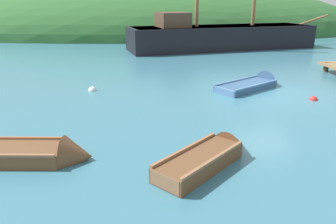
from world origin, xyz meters
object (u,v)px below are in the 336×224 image
at_px(rowboat_portside, 209,158).
at_px(sailing_ship, 220,40).
at_px(rowboat_outer_right, 30,156).
at_px(buoy_red, 313,100).
at_px(buoy_white, 92,91).
at_px(rowboat_center, 255,85).

bearing_deg(rowboat_portside, sailing_ship, 31.83).
height_order(rowboat_outer_right, rowboat_portside, rowboat_outer_right).
height_order(rowboat_outer_right, buoy_red, rowboat_outer_right).
bearing_deg(sailing_ship, buoy_white, -137.54).
distance_m(rowboat_outer_right, buoy_red, 10.84).
xyz_separation_m(rowboat_outer_right, buoy_white, (0.75, 6.67, -0.12)).
relative_size(rowboat_center, buoy_red, 11.65).
relative_size(buoy_white, buoy_red, 1.14).
height_order(rowboat_center, buoy_red, rowboat_center).
bearing_deg(buoy_white, rowboat_outer_right, -96.42).
relative_size(sailing_ship, buoy_red, 55.85).
bearing_deg(rowboat_outer_right, sailing_ship, 69.17).
distance_m(sailing_ship, buoy_white, 15.19).
xyz_separation_m(rowboat_center, buoy_white, (-7.52, 0.05, -0.08)).
relative_size(sailing_ship, rowboat_center, 4.79).
distance_m(rowboat_portside, buoy_red, 7.33).
height_order(rowboat_center, buoy_white, rowboat_center).
bearing_deg(buoy_red, rowboat_outer_right, -156.18).
height_order(rowboat_portside, buoy_red, rowboat_portside).
xyz_separation_m(rowboat_portside, buoy_white, (-3.77, 7.25, -0.14)).
bearing_deg(rowboat_portside, buoy_red, -1.05).
xyz_separation_m(rowboat_portside, buoy_red, (5.40, 4.96, -0.14)).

